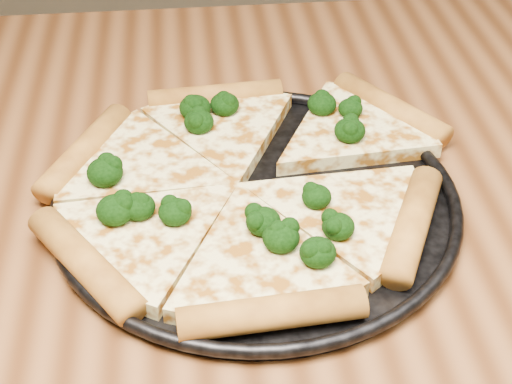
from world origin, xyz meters
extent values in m
cube|color=brown|center=(0.00, 0.00, 0.73)|extent=(1.20, 0.90, 0.04)
cylinder|color=black|center=(0.00, 0.06, 0.75)|extent=(0.32, 0.32, 0.01)
torus|color=black|center=(0.00, 0.06, 0.76)|extent=(0.34, 0.34, 0.01)
cylinder|color=#CB8932|center=(0.14, 0.17, 0.77)|extent=(0.09, 0.12, 0.03)
cylinder|color=#CB8932|center=(-0.02, 0.21, 0.77)|extent=(0.13, 0.04, 0.03)
cylinder|color=#CB8932|center=(-0.14, 0.13, 0.77)|extent=(0.08, 0.13, 0.03)
cylinder|color=#CB8932|center=(-0.13, -0.02, 0.77)|extent=(0.09, 0.12, 0.03)
cylinder|color=#CB8932|center=(0.00, -0.08, 0.77)|extent=(0.13, 0.04, 0.03)
cylinder|color=#CB8932|center=(0.12, 0.00, 0.77)|extent=(0.08, 0.13, 0.03)
ellipsoid|color=black|center=(0.09, 0.12, 0.78)|extent=(0.03, 0.03, 0.02)
ellipsoid|color=black|center=(0.04, -0.03, 0.78)|extent=(0.03, 0.03, 0.02)
ellipsoid|color=black|center=(0.06, -0.01, 0.78)|extent=(0.03, 0.03, 0.02)
ellipsoid|color=black|center=(-0.12, 0.08, 0.78)|extent=(0.03, 0.03, 0.02)
ellipsoid|color=black|center=(0.02, -0.02, 0.78)|extent=(0.03, 0.03, 0.02)
ellipsoid|color=black|center=(0.05, 0.03, 0.78)|extent=(0.02, 0.02, 0.02)
ellipsoid|color=black|center=(0.00, 0.00, 0.78)|extent=(0.03, 0.03, 0.02)
ellipsoid|color=black|center=(-0.06, 0.02, 0.78)|extent=(0.03, 0.03, 0.02)
ellipsoid|color=black|center=(-0.04, 0.15, 0.78)|extent=(0.03, 0.03, 0.02)
ellipsoid|color=black|center=(-0.11, 0.03, 0.78)|extent=(0.03, 0.03, 0.02)
ellipsoid|color=black|center=(-0.01, 0.18, 0.78)|extent=(0.03, 0.03, 0.02)
ellipsoid|color=black|center=(0.10, 0.16, 0.78)|extent=(0.02, 0.02, 0.02)
ellipsoid|color=black|center=(0.08, 0.17, 0.78)|extent=(0.03, 0.03, 0.02)
ellipsoid|color=black|center=(-0.04, 0.17, 0.78)|extent=(0.03, 0.03, 0.02)
ellipsoid|color=black|center=(-0.09, 0.03, 0.78)|extent=(0.03, 0.03, 0.02)
camera|label=1|loc=(-0.05, -0.43, 1.15)|focal=53.66mm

